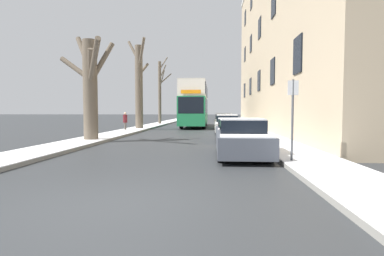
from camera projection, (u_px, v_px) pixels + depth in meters
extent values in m
plane|color=#303335|center=(111.00, 204.00, 5.35)|extent=(320.00, 320.00, 0.00)
cube|color=gray|center=(178.00, 120.00, 58.48)|extent=(2.04, 130.00, 0.13)
cube|color=white|center=(178.00, 119.00, 58.48)|extent=(2.02, 130.00, 0.03)
cube|color=gray|center=(229.00, 120.00, 57.79)|extent=(2.04, 130.00, 0.13)
cube|color=white|center=(229.00, 119.00, 57.79)|extent=(2.02, 130.00, 0.03)
cube|color=tan|center=(312.00, 31.00, 26.31)|extent=(9.00, 35.01, 17.42)
cube|color=black|center=(298.00, 55.00, 14.59)|extent=(0.08, 1.40, 1.80)
cube|color=black|center=(273.00, 72.00, 20.72)|extent=(0.08, 1.40, 1.80)
cube|color=black|center=(259.00, 81.00, 26.86)|extent=(0.08, 1.40, 1.80)
cube|color=black|center=(250.00, 86.00, 33.00)|extent=(0.08, 1.40, 1.80)
cube|color=black|center=(245.00, 90.00, 39.14)|extent=(0.08, 1.40, 1.80)
cube|color=black|center=(274.00, 3.00, 20.47)|extent=(0.08, 1.40, 1.80)
cube|color=black|center=(260.00, 28.00, 26.60)|extent=(0.08, 1.40, 1.80)
cube|color=black|center=(251.00, 44.00, 32.74)|extent=(0.08, 1.40, 1.80)
cube|color=black|center=(245.00, 55.00, 38.88)|extent=(0.08, 1.40, 1.80)
cube|color=black|center=(251.00, 1.00, 32.48)|extent=(0.08, 1.40, 1.80)
cube|color=black|center=(245.00, 18.00, 38.62)|extent=(0.08, 1.40, 1.80)
cylinder|color=brown|center=(90.00, 91.00, 16.04)|extent=(0.75, 0.75, 5.46)
cylinder|color=brown|center=(90.00, 66.00, 15.61)|extent=(0.68, 1.03, 1.75)
cylinder|color=brown|center=(84.00, 54.00, 16.44)|extent=(1.39, 1.30, 2.07)
cylinder|color=brown|center=(94.00, 62.00, 14.75)|extent=(1.69, 2.60, 2.00)
cylinder|color=brown|center=(76.00, 69.00, 16.28)|extent=(1.99, 0.79, 1.42)
cylinder|color=brown|center=(101.00, 63.00, 16.22)|extent=(1.37, 0.96, 2.33)
cylinder|color=brown|center=(139.00, 88.00, 26.83)|extent=(0.68, 0.68, 7.54)
cylinder|color=brown|center=(143.00, 70.00, 27.47)|extent=(0.74, 1.72, 1.39)
cylinder|color=brown|center=(134.00, 51.00, 27.14)|extent=(1.44, 1.22, 2.07)
cylinder|color=brown|center=(141.00, 54.00, 26.10)|extent=(1.07, 1.40, 2.72)
cylinder|color=brown|center=(160.00, 93.00, 36.87)|extent=(0.37, 0.37, 7.79)
cylinder|color=brown|center=(163.00, 72.00, 35.93)|extent=(1.17, 1.68, 1.55)
cylinder|color=brown|center=(165.00, 79.00, 37.01)|extent=(1.49, 0.71, 1.41)
cylinder|color=brown|center=(162.00, 80.00, 35.47)|extent=(1.15, 2.70, 2.03)
cylinder|color=brown|center=(163.00, 63.00, 36.68)|extent=(1.08, 0.23, 1.56)
cube|color=#1E7A47|center=(195.00, 111.00, 32.03)|extent=(2.51, 11.58, 2.68)
cube|color=silver|center=(195.00, 92.00, 31.91)|extent=(2.46, 11.35, 1.45)
cube|color=beige|center=(195.00, 84.00, 31.87)|extent=(2.46, 11.35, 0.12)
cube|color=black|center=(195.00, 106.00, 32.00)|extent=(2.54, 10.19, 1.40)
cube|color=black|center=(195.00, 91.00, 31.91)|extent=(2.54, 10.19, 1.10)
cube|color=black|center=(191.00, 105.00, 26.25)|extent=(2.26, 0.06, 1.47)
cube|color=orange|center=(191.00, 92.00, 26.18)|extent=(1.76, 0.05, 0.32)
cylinder|color=black|center=(181.00, 123.00, 28.71)|extent=(0.30, 1.06, 1.06)
cylinder|color=black|center=(204.00, 123.00, 28.55)|extent=(0.30, 1.06, 1.06)
cylinder|color=black|center=(187.00, 121.00, 35.40)|extent=(0.30, 1.06, 1.06)
cylinder|color=black|center=(206.00, 121.00, 35.24)|extent=(0.30, 1.06, 1.06)
cube|color=#474C56|center=(242.00, 143.00, 10.93)|extent=(1.81, 4.20, 0.69)
cube|color=black|center=(241.00, 126.00, 11.06)|extent=(1.56, 2.10, 0.49)
cube|color=white|center=(241.00, 119.00, 11.05)|extent=(1.52, 1.99, 0.05)
cube|color=white|center=(246.00, 136.00, 9.42)|extent=(1.63, 1.10, 0.04)
cylinder|color=black|center=(221.00, 152.00, 9.74)|extent=(0.20, 0.66, 0.66)
cylinder|color=black|center=(270.00, 153.00, 9.63)|extent=(0.20, 0.66, 0.66)
cylinder|color=black|center=(219.00, 144.00, 12.25)|extent=(0.20, 0.66, 0.66)
cylinder|color=black|center=(258.00, 144.00, 12.14)|extent=(0.20, 0.66, 0.66)
cube|color=#474C56|center=(231.00, 133.00, 16.89)|extent=(1.75, 3.96, 0.57)
cube|color=black|center=(231.00, 123.00, 17.02)|extent=(1.50, 1.98, 0.50)
cube|color=white|center=(231.00, 118.00, 17.01)|extent=(1.47, 1.88, 0.05)
cube|color=white|center=(233.00, 129.00, 15.47)|extent=(1.57, 1.03, 0.04)
cylinder|color=black|center=(218.00, 137.00, 15.77)|extent=(0.20, 0.65, 0.65)
cylinder|color=black|center=(247.00, 137.00, 15.66)|extent=(0.20, 0.65, 0.65)
cylinder|color=black|center=(218.00, 133.00, 18.14)|extent=(0.20, 0.65, 0.65)
cylinder|color=black|center=(243.00, 134.00, 18.03)|extent=(0.20, 0.65, 0.65)
cube|color=silver|center=(227.00, 127.00, 22.71)|extent=(1.79, 4.51, 0.64)
cube|color=black|center=(227.00, 119.00, 22.85)|extent=(1.54, 2.25, 0.53)
cube|color=white|center=(227.00, 115.00, 22.84)|extent=(1.50, 2.14, 0.08)
cube|color=white|center=(228.00, 123.00, 21.09)|extent=(1.61, 1.18, 0.07)
cylinder|color=black|center=(217.00, 130.00, 21.42)|extent=(0.20, 0.63, 0.63)
cylinder|color=black|center=(239.00, 130.00, 21.32)|extent=(0.20, 0.63, 0.63)
cylinder|color=black|center=(216.00, 128.00, 24.12)|extent=(0.20, 0.63, 0.63)
cylinder|color=black|center=(236.00, 128.00, 24.01)|extent=(0.20, 0.63, 0.63)
cube|color=silver|center=(224.00, 123.00, 29.23)|extent=(1.82, 4.33, 0.70)
cube|color=black|center=(224.00, 117.00, 29.37)|extent=(1.57, 2.16, 0.52)
cube|color=white|center=(224.00, 114.00, 29.36)|extent=(1.53, 2.05, 0.07)
cube|color=white|center=(224.00, 120.00, 27.68)|extent=(1.64, 1.13, 0.06)
cylinder|color=black|center=(216.00, 126.00, 28.01)|extent=(0.20, 0.64, 0.64)
cylinder|color=black|center=(233.00, 126.00, 27.90)|extent=(0.20, 0.64, 0.64)
cylinder|color=black|center=(215.00, 125.00, 30.59)|extent=(0.20, 0.64, 0.64)
cylinder|color=black|center=(231.00, 125.00, 30.48)|extent=(0.20, 0.64, 0.64)
cube|color=#9EA3AD|center=(188.00, 113.00, 51.52)|extent=(1.99, 4.83, 2.24)
cube|color=black|center=(187.00, 110.00, 49.10)|extent=(1.75, 0.06, 0.99)
cylinder|color=black|center=(182.00, 119.00, 50.10)|extent=(0.22, 0.68, 0.68)
cylinder|color=black|center=(193.00, 119.00, 49.97)|extent=(0.22, 0.68, 0.68)
cylinder|color=black|center=(184.00, 119.00, 53.17)|extent=(0.22, 0.68, 0.68)
cylinder|color=black|center=(194.00, 119.00, 53.05)|extent=(0.22, 0.68, 0.68)
cylinder|color=#4C4742|center=(125.00, 127.00, 24.80)|extent=(0.16, 0.16, 0.74)
cylinder|color=#4C4742|center=(125.00, 127.00, 24.65)|extent=(0.16, 0.16, 0.74)
cylinder|color=#59191E|center=(125.00, 119.00, 24.69)|extent=(0.35, 0.35, 0.65)
sphere|color=beige|center=(125.00, 113.00, 24.66)|extent=(0.21, 0.21, 0.21)
cylinder|color=#4C4F54|center=(292.00, 123.00, 9.09)|extent=(0.07, 0.07, 2.62)
cube|color=silver|center=(293.00, 88.00, 9.01)|extent=(0.32, 0.02, 0.44)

